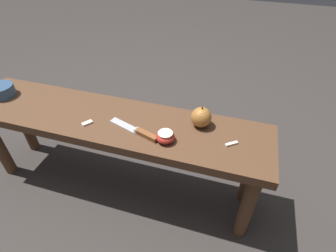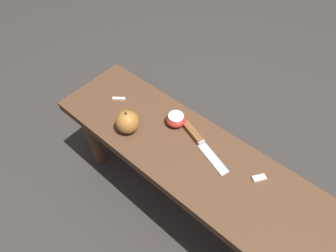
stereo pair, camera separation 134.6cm
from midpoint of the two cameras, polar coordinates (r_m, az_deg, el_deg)
name	(u,v)px [view 1 (the left image)]	position (r m, az deg, el deg)	size (l,w,h in m)	color
ground_plane	(122,183)	(1.22, -8.50, -38.56)	(8.00, 8.00, 0.00)	#383330
wooden_bench	(112,131)	(0.86, -11.37, -33.31)	(1.40, 0.32, 0.45)	brown
knife	(140,132)	(0.74, -0.05, -39.71)	(0.24, 0.10, 0.02)	#B7BABF
apple_whole	(201,117)	(0.76, 22.98, -32.87)	(0.09, 0.09, 0.10)	#B27233
apple_cut	(165,137)	(0.73, 10.96, -42.33)	(0.07, 0.07, 0.04)	red
apple_slice_near_knife	(232,144)	(0.82, 34.41, -39.22)	(0.05, 0.04, 0.01)	white
apple_slice_center	(87,123)	(0.79, -20.31, -33.39)	(0.04, 0.05, 0.01)	white
bowl	(1,91)	(1.07, -41.77, -15.06)	(0.12, 0.12, 0.05)	#335175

